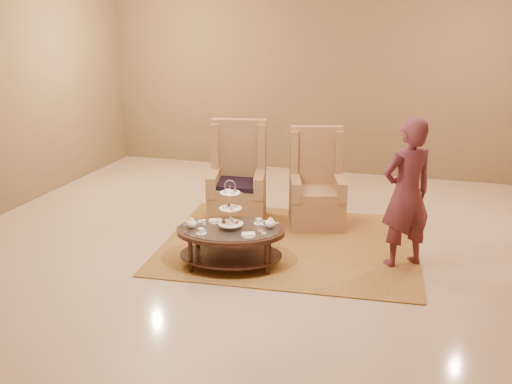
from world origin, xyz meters
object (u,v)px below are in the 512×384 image
(armchair_left, at_px, (238,188))
(armchair_right, at_px, (316,192))
(tea_table, at_px, (231,236))
(person, at_px, (407,194))

(armchair_left, relative_size, armchair_right, 1.06)
(tea_table, relative_size, armchair_right, 1.04)
(armchair_right, bearing_deg, armchair_left, 174.34)
(tea_table, distance_m, armchair_left, 1.53)
(tea_table, xyz_separation_m, person, (1.87, 0.58, 0.48))
(armchair_left, relative_size, person, 0.81)
(armchair_left, height_order, person, person)
(person, bearing_deg, armchair_left, -57.62)
(tea_table, xyz_separation_m, armchair_left, (-0.40, 1.47, 0.10))
(armchair_right, bearing_deg, person, -58.22)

